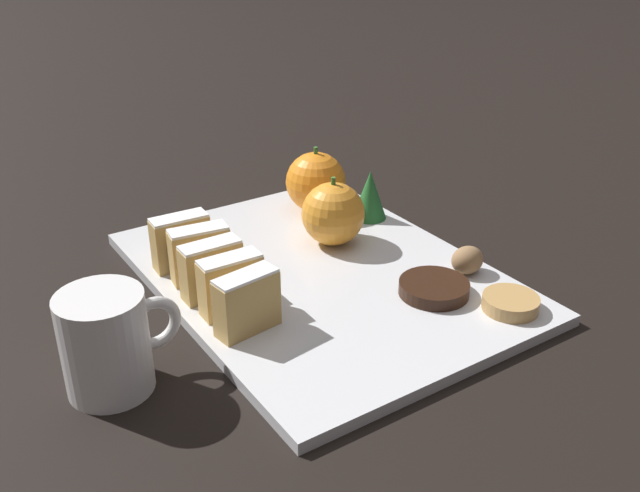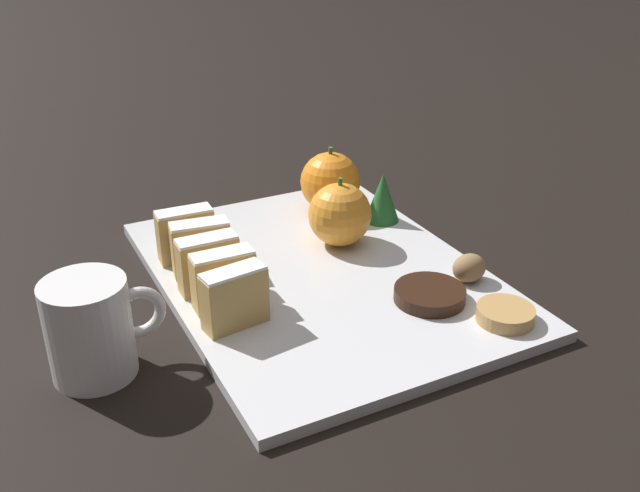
% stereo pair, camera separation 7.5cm
% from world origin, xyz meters
% --- Properties ---
extents(ground_plane, '(6.00, 6.00, 0.00)m').
position_xyz_m(ground_plane, '(0.00, 0.00, 0.00)').
color(ground_plane, black).
extents(serving_platter, '(0.32, 0.42, 0.01)m').
position_xyz_m(serving_platter, '(0.00, 0.00, 0.01)').
color(serving_platter, silver).
rests_on(serving_platter, ground_plane).
extents(stollen_slice_front, '(0.06, 0.03, 0.06)m').
position_xyz_m(stollen_slice_front, '(-0.12, -0.06, 0.04)').
color(stollen_slice_front, tan).
rests_on(stollen_slice_front, serving_platter).
extents(stollen_slice_second, '(0.06, 0.03, 0.06)m').
position_xyz_m(stollen_slice_second, '(-0.12, -0.02, 0.04)').
color(stollen_slice_second, tan).
rests_on(stollen_slice_second, serving_platter).
extents(stollen_slice_third, '(0.06, 0.02, 0.06)m').
position_xyz_m(stollen_slice_third, '(-0.12, 0.02, 0.04)').
color(stollen_slice_third, tan).
rests_on(stollen_slice_third, serving_platter).
extents(stollen_slice_fourth, '(0.06, 0.03, 0.06)m').
position_xyz_m(stollen_slice_fourth, '(-0.11, 0.06, 0.04)').
color(stollen_slice_fourth, tan).
rests_on(stollen_slice_fourth, serving_platter).
extents(stollen_slice_fifth, '(0.06, 0.03, 0.06)m').
position_xyz_m(stollen_slice_fifth, '(-0.12, 0.09, 0.04)').
color(stollen_slice_fifth, tan).
rests_on(stollen_slice_fifth, serving_platter).
extents(orange_near, '(0.07, 0.07, 0.08)m').
position_xyz_m(orange_near, '(0.05, 0.05, 0.05)').
color(orange_near, orange).
rests_on(orange_near, serving_platter).
extents(orange_far, '(0.08, 0.08, 0.08)m').
position_xyz_m(orange_far, '(0.09, 0.14, 0.05)').
color(orange_far, orange).
rests_on(orange_far, serving_platter).
extents(walnut, '(0.04, 0.03, 0.03)m').
position_xyz_m(walnut, '(0.13, -0.09, 0.03)').
color(walnut, '#8E6B47').
rests_on(walnut, serving_platter).
extents(chocolate_cookie, '(0.07, 0.07, 0.01)m').
position_xyz_m(chocolate_cookie, '(0.07, -0.10, 0.02)').
color(chocolate_cookie, black).
rests_on(chocolate_cookie, serving_platter).
extents(gingerbread_cookie, '(0.06, 0.06, 0.01)m').
position_xyz_m(gingerbread_cookie, '(0.11, -0.17, 0.02)').
color(gingerbread_cookie, tan).
rests_on(gingerbread_cookie, serving_platter).
extents(evergreen_sprig, '(0.04, 0.04, 0.06)m').
position_xyz_m(evergreen_sprig, '(0.13, 0.08, 0.04)').
color(evergreen_sprig, '#23662D').
rests_on(evergreen_sprig, serving_platter).
extents(coffee_mug, '(0.10, 0.07, 0.09)m').
position_xyz_m(coffee_mug, '(-0.25, -0.06, 0.05)').
color(coffee_mug, white).
rests_on(coffee_mug, ground_plane).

